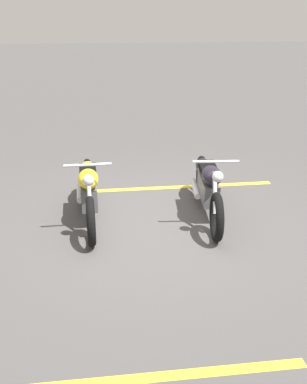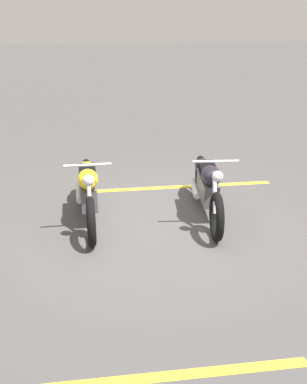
{
  "view_description": "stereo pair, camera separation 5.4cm",
  "coord_description": "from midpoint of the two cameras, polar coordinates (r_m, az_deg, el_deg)",
  "views": [
    {
      "loc": [
        6.1,
        -0.59,
        3.04
      ],
      "look_at": [
        0.31,
        0.0,
        0.65
      ],
      "focal_mm": 44.36,
      "sensor_mm": 36.0,
      "label": 1
    },
    {
      "loc": [
        6.09,
        -0.64,
        3.04
      ],
      "look_at": [
        0.31,
        0.0,
        0.65
      ],
      "focal_mm": 44.36,
      "sensor_mm": 36.0,
      "label": 2
    }
  ],
  "objects": [
    {
      "name": "ground_plane",
      "position": [
        6.84,
        -0.51,
        -4.07
      ],
      "size": [
        60.0,
        60.0,
        0.0
      ],
      "primitive_type": "plane",
      "color": "#474444"
    },
    {
      "name": "motorcycle_bright_foreground",
      "position": [
        6.96,
        -8.09,
        0.37
      ],
      "size": [
        2.23,
        0.62,
        1.04
      ],
      "rotation": [
        0.0,
        0.0,
        0.05
      ],
      "color": "black",
      "rests_on": "ground"
    },
    {
      "name": "motorcycle_dark_foreground",
      "position": [
        7.08,
        6.28,
        0.84
      ],
      "size": [
        2.23,
        0.62,
        1.04
      ],
      "rotation": [
        0.0,
        0.0,
        -0.07
      ],
      "color": "black",
      "rests_on": "ground"
    },
    {
      "name": "parking_stripe_near",
      "position": [
        8.23,
        3.02,
        0.64
      ],
      "size": [
        0.21,
        3.2,
        0.01
      ],
      "primitive_type": "cube",
      "rotation": [
        0.0,
        0.0,
        1.6
      ],
      "color": "yellow",
      "rests_on": "ground"
    },
    {
      "name": "parking_stripe_mid",
      "position": [
        4.38,
        -3.23,
        -21.63
      ],
      "size": [
        0.21,
        3.2,
        0.01
      ],
      "primitive_type": "cube",
      "rotation": [
        0.0,
        0.0,
        1.6
      ],
      "color": "yellow",
      "rests_on": "ground"
    }
  ]
}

